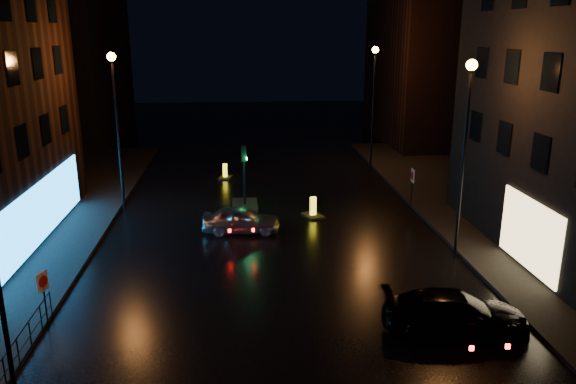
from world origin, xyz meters
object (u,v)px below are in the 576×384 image
silver_hatchback (241,220)px  road_sign_right (412,179)px  traffic_signal (245,197)px  bollard_far (225,175)px  bollard_near (313,212)px  road_sign_left (43,286)px  dark_sedan (455,313)px

silver_hatchback → road_sign_right: 9.84m
traffic_signal → bollard_far: (-1.20, 6.18, -0.29)m
traffic_signal → silver_hatchback: size_ratio=0.93×
bollard_near → bollard_far: bearing=98.6°
bollard_far → road_sign_right: bearing=-24.1°
bollard_near → road_sign_left: road_sign_left is taller
dark_sedan → road_sign_right: size_ratio=2.11×
traffic_signal → bollard_near: traffic_signal is taller
silver_hatchback → bollard_far: size_ratio=2.99×
road_sign_left → traffic_signal: bearing=83.2°
dark_sedan → bollard_far: (-7.80, 20.34, -0.47)m
bollard_far → road_sign_left: 19.75m
bollard_far → road_sign_right: road_sign_right is taller
traffic_signal → dark_sedan: 15.62m
bollard_far → road_sign_left: size_ratio=0.61×
silver_hatchback → dark_sedan: bearing=-141.0°
traffic_signal → road_sign_right: 9.25m
traffic_signal → silver_hatchback: traffic_signal is taller
traffic_signal → silver_hatchback: (-0.24, -4.16, 0.13)m
road_sign_left → silver_hatchback: bearing=74.0°
dark_sedan → road_sign_left: road_sign_left is taller
road_sign_right → road_sign_left: bearing=37.9°
traffic_signal → dark_sedan: size_ratio=0.73×
road_sign_left → dark_sedan: bearing=14.9°
silver_hatchback → bollard_far: (-0.96, 10.34, -0.42)m
silver_hatchback → road_sign_right: road_sign_right is taller
traffic_signal → silver_hatchback: bearing=-93.3°
silver_hatchback → bollard_near: silver_hatchback is taller
traffic_signal → road_sign_left: size_ratio=1.70×
road_sign_left → road_sign_right: bearing=57.0°
silver_hatchback → road_sign_left: bearing=147.7°
traffic_signal → bollard_near: (3.55, -2.14, -0.27)m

